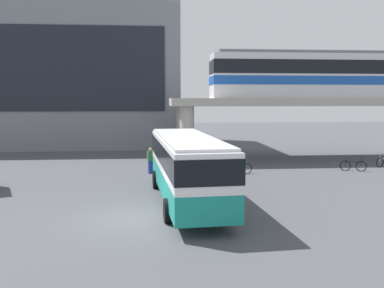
{
  "coord_description": "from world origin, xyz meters",
  "views": [
    {
      "loc": [
        1.04,
        -17.06,
        4.99
      ],
      "look_at": [
        3.23,
        8.54,
        2.2
      ],
      "focal_mm": 38.83,
      "sensor_mm": 36.0,
      "label": 1
    }
  ],
  "objects_px": {
    "train": "(341,75)",
    "bus_main": "(187,162)",
    "bicycle_black": "(353,166)",
    "pedestrian_near_building": "(150,161)",
    "bicycle_green": "(239,169)",
    "station_building": "(38,79)"
  },
  "relations": [
    {
      "from": "train",
      "to": "bus_main",
      "type": "bearing_deg",
      "value": -134.35
    },
    {
      "from": "bicycle_black",
      "to": "pedestrian_near_building",
      "type": "distance_m",
      "value": 14.09
    },
    {
      "from": "bicycle_green",
      "to": "pedestrian_near_building",
      "type": "bearing_deg",
      "value": 173.3
    },
    {
      "from": "bicycle_green",
      "to": "pedestrian_near_building",
      "type": "relative_size",
      "value": 1.02
    },
    {
      "from": "station_building",
      "to": "bicycle_green",
      "type": "distance_m",
      "value": 27.86
    },
    {
      "from": "station_building",
      "to": "train",
      "type": "xyz_separation_m",
      "value": [
        28.26,
        -12.91,
        -0.11
      ]
    },
    {
      "from": "train",
      "to": "bicycle_black",
      "type": "height_order",
      "value": "train"
    },
    {
      "from": "station_building",
      "to": "bicycle_black",
      "type": "xyz_separation_m",
      "value": [
        26.45,
        -19.37,
        -6.76
      ]
    },
    {
      "from": "train",
      "to": "station_building",
      "type": "bearing_deg",
      "value": 155.45
    },
    {
      "from": "bus_main",
      "to": "bicycle_green",
      "type": "xyz_separation_m",
      "value": [
        4.05,
        7.37,
        -1.63
      ]
    },
    {
      "from": "station_building",
      "to": "bicycle_black",
      "type": "bearing_deg",
      "value": -36.22
    },
    {
      "from": "bus_main",
      "to": "pedestrian_near_building",
      "type": "bearing_deg",
      "value": 102.94
    },
    {
      "from": "bicycle_black",
      "to": "bus_main",
      "type": "bearing_deg",
      "value": -147.12
    },
    {
      "from": "train",
      "to": "bus_main",
      "type": "xyz_separation_m",
      "value": [
        -14.04,
        -14.36,
        -5.03
      ]
    },
    {
      "from": "bicycle_black",
      "to": "pedestrian_near_building",
      "type": "height_order",
      "value": "pedestrian_near_building"
    },
    {
      "from": "station_building",
      "to": "bicycle_green",
      "type": "height_order",
      "value": "station_building"
    },
    {
      "from": "station_building",
      "to": "bus_main",
      "type": "xyz_separation_m",
      "value": [
        14.22,
        -27.27,
        -5.13
      ]
    },
    {
      "from": "bicycle_green",
      "to": "pedestrian_near_building",
      "type": "xyz_separation_m",
      "value": [
        -5.91,
        0.69,
        0.47
      ]
    },
    {
      "from": "bus_main",
      "to": "bicycle_black",
      "type": "relative_size",
      "value": 6.48
    },
    {
      "from": "bus_main",
      "to": "bicycle_black",
      "type": "bearing_deg",
      "value": 32.88
    },
    {
      "from": "station_building",
      "to": "train",
      "type": "distance_m",
      "value": 31.07
    },
    {
      "from": "station_building",
      "to": "pedestrian_near_building",
      "type": "relative_size",
      "value": 17.26
    }
  ]
}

